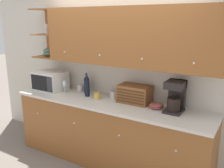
{
  "coord_description": "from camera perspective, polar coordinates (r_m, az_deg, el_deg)",
  "views": [
    {
      "loc": [
        1.79,
        -3.15,
        2.07
      ],
      "look_at": [
        0.0,
        -0.23,
        1.18
      ],
      "focal_mm": 40.0,
      "sensor_mm": 36.0,
      "label": 1
    }
  ],
  "objects": [
    {
      "name": "mug",
      "position": [
        4.06,
        -7.25,
        -0.85
      ],
      "size": [
        0.1,
        0.09,
        0.1
      ],
      "color": "silver",
      "rests_on": "counter_unit"
    },
    {
      "name": "coffee_maker",
      "position": [
        3.19,
        14.27,
        -2.61
      ],
      "size": [
        0.22,
        0.27,
        0.4
      ],
      "color": "black",
      "rests_on": "counter_unit"
    },
    {
      "name": "ground_plane",
      "position": [
        4.17,
        1.67,
        -15.26
      ],
      "size": [
        24.0,
        24.0,
        0.0
      ],
      "primitive_type": "plane",
      "color": "slate"
    },
    {
      "name": "bowl_stack_on_counter",
      "position": [
        3.3,
        10.05,
        -4.91
      ],
      "size": [
        0.19,
        0.19,
        0.07
      ],
      "color": "#9E473D",
      "rests_on": "counter_unit"
    },
    {
      "name": "microwave",
      "position": [
        4.2,
        -13.92,
        0.75
      ],
      "size": [
        0.49,
        0.39,
        0.3
      ],
      "color": "silver",
      "rests_on": "counter_unit"
    },
    {
      "name": "backsplash_panel",
      "position": [
        3.72,
        1.76,
        1.1
      ],
      "size": [
        2.92,
        0.01,
        0.51
      ],
      "color": "silver",
      "rests_on": "counter_unit"
    },
    {
      "name": "second_wine_bottle",
      "position": [
        3.74,
        -5.71,
        -0.66
      ],
      "size": [
        0.07,
        0.07,
        0.32
      ],
      "color": "black",
      "rests_on": "counter_unit"
    },
    {
      "name": "upper_cabinets",
      "position": [
        3.39,
        2.87,
        10.76
      ],
      "size": [
        2.92,
        0.39,
        0.77
      ],
      "color": "#935628",
      "rests_on": "backsplash_panel"
    },
    {
      "name": "counter_unit",
      "position": [
        3.71,
        -0.8,
        -10.96
      ],
      "size": [
        2.94,
        0.67,
        0.95
      ],
      "color": "#935628",
      "rests_on": "ground_plane"
    },
    {
      "name": "bread_box",
      "position": [
        3.45,
        5.2,
        -2.29
      ],
      "size": [
        0.44,
        0.28,
        0.25
      ],
      "color": "brown",
      "rests_on": "counter_unit"
    },
    {
      "name": "storage_canister",
      "position": [
        3.64,
        0.38,
        -2.39
      ],
      "size": [
        0.12,
        0.12,
        0.12
      ],
      "color": "silver",
      "rests_on": "counter_unit"
    },
    {
      "name": "mug_blue_second",
      "position": [
        3.64,
        -3.43,
        -2.69
      ],
      "size": [
        0.1,
        0.09,
        0.09
      ],
      "color": "gold",
      "rests_on": "counter_unit"
    },
    {
      "name": "wine_bottle",
      "position": [
        3.93,
        -5.81,
        0.05
      ],
      "size": [
        0.08,
        0.08,
        0.32
      ],
      "color": "black",
      "rests_on": "counter_unit"
    },
    {
      "name": "wine_glass",
      "position": [
        3.99,
        -10.79,
        -0.08
      ],
      "size": [
        0.07,
        0.07,
        0.19
      ],
      "color": "silver",
      "rests_on": "counter_unit"
    },
    {
      "name": "wall_back",
      "position": [
        3.73,
        2.04,
        2.57
      ],
      "size": [
        5.32,
        0.06,
        2.6
      ],
      "color": "beige",
      "rests_on": "ground_plane"
    }
  ]
}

